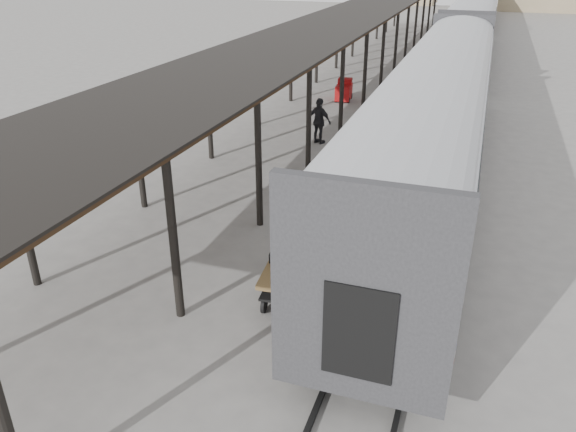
% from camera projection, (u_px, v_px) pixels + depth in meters
% --- Properties ---
extents(ground, '(160.00, 160.00, 0.00)m').
position_uv_depth(ground, '(266.00, 281.00, 14.36)').
color(ground, slate).
rests_on(ground, ground).
extents(train, '(3.45, 76.01, 4.01)m').
position_uv_depth(train, '(472.00, 24.00, 41.07)').
color(train, silver).
rests_on(train, ground).
extents(canopy, '(4.90, 64.30, 4.15)m').
position_uv_depth(canopy, '(355.00, 15.00, 34.09)').
color(canopy, '#422B19').
rests_on(canopy, ground).
extents(rails, '(1.54, 150.00, 0.12)m').
position_uv_depth(rails, '(467.00, 60.00, 42.38)').
color(rails, black).
rests_on(rails, ground).
extents(baggage_cart, '(1.49, 2.51, 0.86)m').
position_uv_depth(baggage_cart, '(294.00, 270.00, 13.60)').
color(baggage_cart, brown).
rests_on(baggage_cart, ground).
extents(suitcase_stack, '(1.17, 1.20, 0.43)m').
position_uv_depth(suitcase_stack, '(293.00, 250.00, 13.73)').
color(suitcase_stack, '#313133').
rests_on(suitcase_stack, baggage_cart).
extents(luggage_tug, '(0.93, 1.40, 1.17)m').
position_uv_depth(luggage_tug, '(344.00, 91.00, 31.15)').
color(luggage_tug, '#990D0F').
rests_on(luggage_tug, ground).
extents(porter, '(0.47, 0.63, 1.58)m').
position_uv_depth(porter, '(296.00, 248.00, 12.54)').
color(porter, navy).
rests_on(porter, baggage_cart).
extents(pedestrian, '(1.26, 0.86, 1.98)m').
position_uv_depth(pedestrian, '(319.00, 121.00, 24.09)').
color(pedestrian, black).
rests_on(pedestrian, ground).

